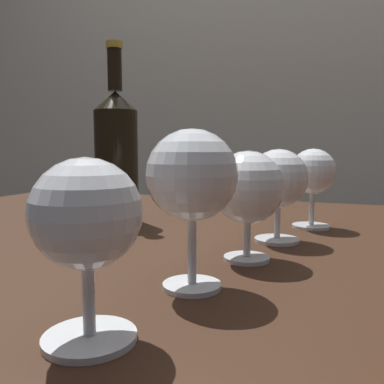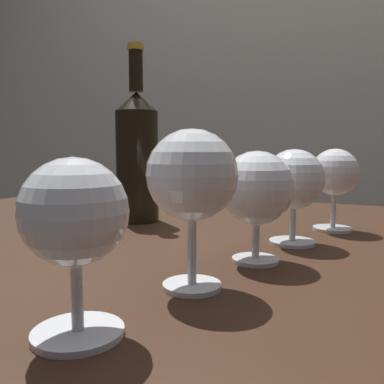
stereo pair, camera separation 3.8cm
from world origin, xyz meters
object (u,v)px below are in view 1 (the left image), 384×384
at_px(wine_glass_empty, 86,220).
at_px(wine_glass_pinot, 192,178).
at_px(wine_glass_rose, 278,180).
at_px(wine_glass_white, 248,188).
at_px(wine_bottle, 116,154).
at_px(wine_glass_cabernet, 313,174).

distance_m(wine_glass_empty, wine_glass_pinot, 0.13).
bearing_deg(wine_glass_rose, wine_glass_pinot, -101.49).
bearing_deg(wine_glass_pinot, wine_glass_white, 76.54).
bearing_deg(wine_bottle, wine_glass_rose, -9.75).
xyz_separation_m(wine_glass_white, wine_glass_rose, (0.02, 0.12, 0.00)).
bearing_deg(wine_glass_white, wine_glass_pinot, -103.46).
distance_m(wine_glass_pinot, wine_bottle, 0.38).
distance_m(wine_glass_pinot, wine_glass_rose, 0.24).
height_order(wine_glass_empty, wine_glass_pinot, wine_glass_pinot).
relative_size(wine_glass_pinot, wine_glass_rose, 1.14).
height_order(wine_glass_pinot, wine_glass_cabernet, wine_glass_pinot).
bearing_deg(wine_bottle, wine_glass_pinot, -48.01).
bearing_deg(wine_glass_pinot, wine_glass_rose, 78.51).
relative_size(wine_glass_pinot, wine_glass_white, 1.16).
bearing_deg(wine_glass_rose, wine_glass_empty, -102.05).
bearing_deg(wine_glass_empty, wine_bottle, 118.79).
bearing_deg(wine_glass_cabernet, wine_glass_pinot, -103.61).
relative_size(wine_glass_pinot, wine_glass_cabernet, 1.14).
distance_m(wine_glass_empty, wine_glass_white, 0.25).
xyz_separation_m(wine_glass_pinot, wine_glass_cabernet, (0.09, 0.36, -0.02)).
height_order(wine_glass_cabernet, wine_bottle, wine_bottle).
relative_size(wine_glass_cabernet, wine_bottle, 0.42).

